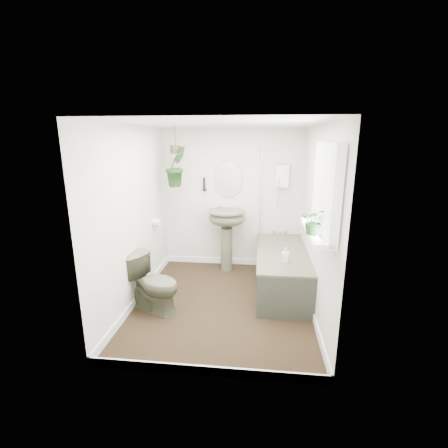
# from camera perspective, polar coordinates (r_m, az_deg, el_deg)

# --- Properties ---
(floor) EXTENTS (2.30, 2.80, 0.02)m
(floor) POSITION_cam_1_polar(r_m,az_deg,el_deg) (4.48, -0.22, -13.71)
(floor) COLOR black
(floor) RESTS_ON ground
(ceiling) EXTENTS (2.30, 2.80, 0.02)m
(ceiling) POSITION_cam_1_polar(r_m,az_deg,el_deg) (3.94, -0.25, 17.42)
(ceiling) COLOR white
(ceiling) RESTS_ON ground
(wall_back) EXTENTS (2.30, 0.02, 2.30)m
(wall_back) POSITION_cam_1_polar(r_m,az_deg,el_deg) (5.43, 1.48, 4.43)
(wall_back) COLOR beige
(wall_back) RESTS_ON ground
(wall_front) EXTENTS (2.30, 0.02, 2.30)m
(wall_front) POSITION_cam_1_polar(r_m,az_deg,el_deg) (2.73, -3.66, -6.37)
(wall_front) COLOR beige
(wall_front) RESTS_ON ground
(wall_left) EXTENTS (0.02, 2.80, 2.30)m
(wall_left) POSITION_cam_1_polar(r_m,az_deg,el_deg) (4.34, -15.62, 1.20)
(wall_left) COLOR beige
(wall_left) RESTS_ON ground
(wall_right) EXTENTS (0.02, 2.80, 2.30)m
(wall_right) POSITION_cam_1_polar(r_m,az_deg,el_deg) (4.09, 16.11, 0.35)
(wall_right) COLOR beige
(wall_right) RESTS_ON ground
(skirting) EXTENTS (2.30, 2.80, 0.10)m
(skirting) POSITION_cam_1_polar(r_m,az_deg,el_deg) (4.46, -0.22, -13.03)
(skirting) COLOR white
(skirting) RESTS_ON floor
(bathtub) EXTENTS (0.72, 1.72, 0.58)m
(bathtub) POSITION_cam_1_polar(r_m,az_deg,el_deg) (4.79, 10.12, -8.01)
(bathtub) COLOR #494B36
(bathtub) RESTS_ON floor
(bath_screen) EXTENTS (0.04, 0.72, 1.40)m
(bath_screen) POSITION_cam_1_polar(r_m,az_deg,el_deg) (4.97, 6.49, 4.89)
(bath_screen) COLOR silver
(bath_screen) RESTS_ON bathtub
(shower_box) EXTENTS (0.20, 0.10, 0.35)m
(shower_box) POSITION_cam_1_polar(r_m,az_deg,el_deg) (5.29, 10.19, 8.31)
(shower_box) COLOR white
(shower_box) RESTS_ON wall_back
(oval_mirror) EXTENTS (0.46, 0.03, 0.62)m
(oval_mirror) POSITION_cam_1_polar(r_m,az_deg,el_deg) (5.34, 0.78, 8.06)
(oval_mirror) COLOR #C2B08F
(oval_mirror) RESTS_ON wall_back
(wall_sconce) EXTENTS (0.04, 0.04, 0.22)m
(wall_sconce) POSITION_cam_1_polar(r_m,az_deg,el_deg) (5.40, -3.50, 7.03)
(wall_sconce) COLOR black
(wall_sconce) RESTS_ON wall_back
(toilet_roll_holder) EXTENTS (0.11, 0.11, 0.11)m
(toilet_roll_holder) POSITION_cam_1_polar(r_m,az_deg,el_deg) (5.02, -11.87, 0.31)
(toilet_roll_holder) COLOR white
(toilet_roll_holder) RESTS_ON wall_left
(window_recess) EXTENTS (0.08, 1.00, 0.90)m
(window_recess) POSITION_cam_1_polar(r_m,az_deg,el_deg) (3.31, 17.49, 5.74)
(window_recess) COLOR white
(window_recess) RESTS_ON wall_right
(window_sill) EXTENTS (0.18, 1.00, 0.04)m
(window_sill) POSITION_cam_1_polar(r_m,az_deg,el_deg) (3.38, 15.77, -1.23)
(window_sill) COLOR white
(window_sill) RESTS_ON wall_right
(window_blinds) EXTENTS (0.01, 0.86, 0.76)m
(window_blinds) POSITION_cam_1_polar(r_m,az_deg,el_deg) (3.30, 16.72, 5.78)
(window_blinds) COLOR white
(window_blinds) RESTS_ON wall_right
(toilet) EXTENTS (0.82, 0.66, 0.73)m
(toilet) POSITION_cam_1_polar(r_m,az_deg,el_deg) (4.25, -12.29, -10.09)
(toilet) COLOR #494B36
(toilet) RESTS_ON floor
(pedestal_sink) EXTENTS (0.66, 0.58, 1.02)m
(pedestal_sink) POSITION_cam_1_polar(r_m,az_deg,el_deg) (5.31, 0.47, -2.92)
(pedestal_sink) COLOR #494B36
(pedestal_sink) RESTS_ON floor
(sill_plant) EXTENTS (0.28, 0.27, 0.26)m
(sill_plant) POSITION_cam_1_polar(r_m,az_deg,el_deg) (3.17, 15.57, 0.49)
(sill_plant) COLOR black
(sill_plant) RESTS_ON window_sill
(hanging_plant) EXTENTS (0.43, 0.43, 0.62)m
(hanging_plant) POSITION_cam_1_polar(r_m,az_deg,el_deg) (5.04, -8.40, 10.01)
(hanging_plant) COLOR black
(hanging_plant) RESTS_ON ceiling
(soap_bottle) EXTENTS (0.11, 0.11, 0.19)m
(soap_bottle) POSITION_cam_1_polar(r_m,az_deg,el_deg) (4.28, 10.75, -5.35)
(soap_bottle) COLOR black
(soap_bottle) RESTS_ON bathtub
(hanging_pot) EXTENTS (0.16, 0.16, 0.12)m
(hanging_pot) POSITION_cam_1_polar(r_m,az_deg,el_deg) (5.03, -8.50, 12.82)
(hanging_pot) COLOR #3B3121
(hanging_pot) RESTS_ON ceiling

